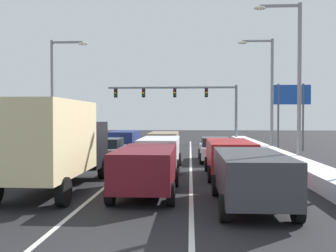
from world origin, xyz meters
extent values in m
plane|color=black|center=(0.00, 14.40, 0.00)|extent=(120.00, 120.00, 0.00)
cube|color=silver|center=(1.70, 18.00, 0.00)|extent=(0.14, 39.59, 0.01)
cube|color=silver|center=(-1.70, 18.00, 0.00)|extent=(0.14, 39.59, 0.01)
cube|color=white|center=(7.00, 18.00, 0.32)|extent=(1.44, 39.59, 0.63)
cube|color=white|center=(-7.00, 18.00, 0.42)|extent=(1.97, 39.59, 0.84)
cube|color=#38383D|center=(3.52, 6.21, 1.04)|extent=(1.95, 4.90, 1.25)
cube|color=black|center=(3.52, 3.80, 1.32)|extent=(1.56, 0.06, 0.55)
cube|color=red|center=(2.74, 3.81, 0.94)|extent=(0.20, 0.08, 0.28)
cube|color=red|center=(4.30, 3.81, 0.94)|extent=(0.20, 0.08, 0.28)
cylinder|color=black|center=(2.57, 7.91, 0.37)|extent=(0.25, 0.74, 0.74)
cylinder|color=black|center=(4.48, 7.91, 0.37)|extent=(0.25, 0.74, 0.74)
cylinder|color=black|center=(2.57, 4.51, 0.37)|extent=(0.25, 0.74, 0.74)
cylinder|color=black|center=(4.48, 4.51, 0.37)|extent=(0.25, 0.74, 0.74)
cube|color=maroon|center=(3.49, 12.25, 1.04)|extent=(1.95, 4.90, 1.25)
cube|color=black|center=(3.49, 9.84, 1.32)|extent=(1.56, 0.06, 0.55)
cube|color=red|center=(2.71, 9.85, 0.94)|extent=(0.20, 0.08, 0.28)
cube|color=red|center=(4.27, 9.85, 0.94)|extent=(0.20, 0.08, 0.28)
cylinder|color=black|center=(2.54, 13.95, 0.37)|extent=(0.25, 0.74, 0.74)
cylinder|color=black|center=(4.45, 13.95, 0.37)|extent=(0.25, 0.74, 0.74)
cylinder|color=black|center=(2.54, 10.55, 0.37)|extent=(0.25, 0.74, 0.74)
cylinder|color=black|center=(4.45, 10.55, 0.37)|extent=(0.25, 0.74, 0.74)
cube|color=#B7BABF|center=(3.21, 18.52, 0.63)|extent=(1.82, 4.50, 0.70)
cube|color=black|center=(3.21, 18.37, 1.23)|extent=(1.64, 2.20, 0.55)
cube|color=red|center=(2.52, 16.32, 0.75)|extent=(0.24, 0.08, 0.14)
cube|color=red|center=(3.90, 16.32, 0.75)|extent=(0.24, 0.08, 0.14)
cylinder|color=black|center=(2.32, 20.07, 0.33)|extent=(0.22, 0.66, 0.66)
cylinder|color=black|center=(4.10, 20.07, 0.33)|extent=(0.22, 0.66, 0.66)
cylinder|color=black|center=(2.32, 16.97, 0.33)|extent=(0.22, 0.66, 0.66)
cylinder|color=black|center=(4.10, 16.97, 0.33)|extent=(0.22, 0.66, 0.66)
cube|color=maroon|center=(0.11, 7.94, 1.04)|extent=(1.95, 4.90, 1.25)
cube|color=black|center=(0.11, 5.53, 1.32)|extent=(1.56, 0.06, 0.55)
cube|color=red|center=(-0.67, 5.54, 0.94)|extent=(0.20, 0.08, 0.28)
cube|color=red|center=(0.89, 5.54, 0.94)|extent=(0.20, 0.08, 0.28)
cylinder|color=black|center=(-0.85, 9.64, 0.37)|extent=(0.25, 0.74, 0.74)
cylinder|color=black|center=(1.06, 9.64, 0.37)|extent=(0.25, 0.74, 0.74)
cylinder|color=black|center=(-0.85, 6.24, 0.37)|extent=(0.25, 0.74, 0.74)
cylinder|color=black|center=(1.06, 6.24, 0.37)|extent=(0.25, 0.74, 0.74)
cube|color=silver|center=(0.05, 14.55, 1.04)|extent=(1.95, 4.90, 1.25)
cube|color=black|center=(0.05, 12.14, 1.32)|extent=(1.56, 0.06, 0.55)
cube|color=red|center=(-0.73, 12.15, 0.94)|extent=(0.20, 0.08, 0.28)
cube|color=red|center=(0.83, 12.15, 0.94)|extent=(0.20, 0.08, 0.28)
cylinder|color=black|center=(-0.90, 16.25, 0.37)|extent=(0.25, 0.74, 0.74)
cylinder|color=black|center=(1.01, 16.25, 0.37)|extent=(0.25, 0.74, 0.74)
cylinder|color=black|center=(-0.90, 12.85, 0.37)|extent=(0.25, 0.74, 0.74)
cylinder|color=black|center=(1.01, 12.85, 0.37)|extent=(0.25, 0.74, 0.74)
cube|color=#937F60|center=(-0.21, 21.68, 1.04)|extent=(1.95, 4.90, 1.25)
cube|color=black|center=(-0.21, 19.27, 1.32)|extent=(1.56, 0.06, 0.55)
cube|color=red|center=(-0.99, 19.28, 0.94)|extent=(0.20, 0.08, 0.28)
cube|color=red|center=(0.57, 19.28, 0.94)|extent=(0.20, 0.08, 0.28)
cylinder|color=black|center=(-1.16, 23.38, 0.37)|extent=(0.25, 0.74, 0.74)
cylinder|color=black|center=(0.75, 23.38, 0.37)|extent=(0.25, 0.74, 0.74)
cylinder|color=black|center=(-1.16, 19.98, 0.37)|extent=(0.25, 0.74, 0.74)
cylinder|color=black|center=(0.75, 19.98, 0.37)|extent=(0.25, 0.74, 0.74)
cube|color=black|center=(-3.38, 11.09, 1.56)|extent=(2.35, 2.20, 2.00)
cube|color=#D1C18C|center=(-3.38, 7.49, 2.06)|extent=(2.35, 5.00, 2.60)
cylinder|color=black|center=(-4.51, 11.39, 0.46)|extent=(0.28, 0.92, 0.92)
cylinder|color=black|center=(-2.26, 11.39, 0.46)|extent=(0.28, 0.92, 0.92)
cylinder|color=black|center=(-2.26, 5.99, 0.46)|extent=(0.28, 0.92, 0.92)
cube|color=slate|center=(-3.26, 16.94, 0.63)|extent=(1.82, 4.50, 0.70)
cube|color=black|center=(-3.26, 16.79, 1.23)|extent=(1.64, 2.20, 0.55)
cube|color=red|center=(-3.95, 14.74, 0.75)|extent=(0.24, 0.08, 0.14)
cube|color=red|center=(-2.56, 14.74, 0.75)|extent=(0.24, 0.08, 0.14)
cylinder|color=black|center=(-4.15, 18.49, 0.33)|extent=(0.22, 0.66, 0.66)
cylinder|color=black|center=(-2.37, 18.49, 0.33)|extent=(0.22, 0.66, 0.66)
cylinder|color=black|center=(-4.15, 15.39, 0.33)|extent=(0.22, 0.66, 0.66)
cylinder|color=black|center=(-2.37, 15.39, 0.33)|extent=(0.22, 0.66, 0.66)
cube|color=navy|center=(-3.45, 23.99, 1.04)|extent=(1.95, 4.90, 1.25)
cube|color=black|center=(-3.45, 21.58, 1.32)|extent=(1.56, 0.06, 0.55)
cube|color=red|center=(-4.23, 21.59, 0.94)|extent=(0.20, 0.08, 0.28)
cube|color=red|center=(-2.67, 21.59, 0.94)|extent=(0.20, 0.08, 0.28)
cylinder|color=black|center=(-4.41, 25.69, 0.37)|extent=(0.25, 0.74, 0.74)
cylinder|color=black|center=(-2.50, 25.69, 0.37)|extent=(0.25, 0.74, 0.74)
cylinder|color=black|center=(-4.41, 22.29, 0.37)|extent=(0.25, 0.74, 0.74)
cylinder|color=black|center=(-2.50, 22.29, 0.37)|extent=(0.25, 0.74, 0.74)
cylinder|color=slate|center=(6.60, 35.99, 3.10)|extent=(0.28, 0.28, 6.20)
cube|color=slate|center=(-0.33, 35.99, 5.95)|extent=(13.86, 0.20, 0.20)
cube|color=black|center=(3.40, 35.99, 5.38)|extent=(0.34, 0.34, 0.95)
sphere|color=#4C0A0A|center=(3.40, 35.81, 5.66)|extent=(0.22, 0.22, 0.22)
sphere|color=#F2AD14|center=(3.40, 35.81, 5.38)|extent=(0.22, 0.22, 0.22)
sphere|color=#0C3819|center=(3.40, 35.81, 5.09)|extent=(0.22, 0.22, 0.22)
cube|color=black|center=(0.00, 35.99, 5.38)|extent=(0.34, 0.34, 0.95)
sphere|color=#4C0A0A|center=(0.00, 35.81, 5.66)|extent=(0.22, 0.22, 0.22)
sphere|color=#F2AD14|center=(0.00, 35.81, 5.38)|extent=(0.22, 0.22, 0.22)
sphere|color=#0C3819|center=(0.00, 35.81, 5.09)|extent=(0.22, 0.22, 0.22)
cube|color=black|center=(-3.40, 35.99, 5.38)|extent=(0.34, 0.34, 0.95)
sphere|color=#4C0A0A|center=(-3.40, 35.81, 5.66)|extent=(0.22, 0.22, 0.22)
sphere|color=#F2AD14|center=(-3.40, 35.81, 5.38)|extent=(0.22, 0.22, 0.22)
sphere|color=#0C3819|center=(-3.40, 35.81, 5.09)|extent=(0.22, 0.22, 0.22)
cube|color=black|center=(-6.46, 35.99, 5.38)|extent=(0.34, 0.34, 0.95)
sphere|color=#4C0A0A|center=(-6.46, 35.81, 5.66)|extent=(0.22, 0.22, 0.22)
sphere|color=#F2AD14|center=(-6.46, 35.81, 5.38)|extent=(0.22, 0.22, 0.22)
sphere|color=#0C3819|center=(-6.46, 35.81, 5.09)|extent=(0.22, 0.22, 0.22)
cylinder|color=gray|center=(7.74, 16.20, 4.56)|extent=(0.22, 0.22, 9.11)
cube|color=gray|center=(6.64, 16.20, 8.96)|extent=(2.20, 0.14, 0.14)
ellipsoid|color=#EAE5C6|center=(5.54, 16.20, 8.86)|extent=(0.70, 0.36, 0.24)
cylinder|color=gray|center=(7.75, 23.40, 4.29)|extent=(0.22, 0.22, 8.58)
cube|color=gray|center=(6.65, 23.40, 8.43)|extent=(2.20, 0.14, 0.14)
ellipsoid|color=#EAE5C6|center=(5.55, 23.40, 8.33)|extent=(0.70, 0.36, 0.24)
cylinder|color=gray|center=(-7.92, 20.62, 4.05)|extent=(0.22, 0.22, 8.10)
cube|color=gray|center=(-6.82, 20.62, 7.95)|extent=(2.20, 0.14, 0.14)
ellipsoid|color=#EAE5C6|center=(-5.72, 20.62, 7.85)|extent=(0.70, 0.36, 0.24)
cylinder|color=#59595B|center=(8.88, 26.34, 2.75)|extent=(0.16, 0.16, 5.50)
cylinder|color=#59595B|center=(10.88, 26.34, 2.75)|extent=(0.16, 0.16, 5.50)
cube|color=#1947A5|center=(9.88, 26.34, 4.60)|extent=(3.20, 0.12, 1.60)
camera|label=1|loc=(1.66, -5.66, 2.79)|focal=41.14mm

